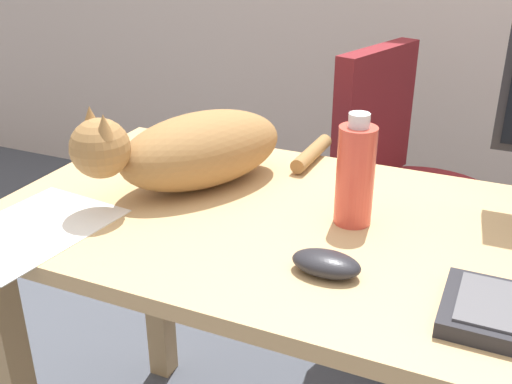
{
  "coord_description": "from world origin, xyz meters",
  "views": [
    {
      "loc": [
        0.15,
        -0.93,
        1.25
      ],
      "look_at": [
        -0.25,
        -0.04,
        0.8
      ],
      "focal_mm": 42.68,
      "sensor_mm": 36.0,
      "label": 1
    }
  ],
  "objects_px": {
    "water_bottle": "(355,174)",
    "office_chair": "(405,225)",
    "cat": "(193,149)",
    "computer_mouse": "(326,263)"
  },
  "relations": [
    {
      "from": "computer_mouse",
      "to": "water_bottle",
      "type": "xyz_separation_m",
      "value": [
        -0.01,
        0.19,
        0.08
      ]
    },
    {
      "from": "office_chair",
      "to": "water_bottle",
      "type": "xyz_separation_m",
      "value": [
        0.01,
        -0.71,
        0.45
      ]
    },
    {
      "from": "water_bottle",
      "to": "office_chair",
      "type": "bearing_deg",
      "value": 91.05
    },
    {
      "from": "cat",
      "to": "water_bottle",
      "type": "xyz_separation_m",
      "value": [
        0.34,
        -0.02,
        0.01
      ]
    },
    {
      "from": "cat",
      "to": "computer_mouse",
      "type": "height_order",
      "value": "cat"
    },
    {
      "from": "cat",
      "to": "water_bottle",
      "type": "relative_size",
      "value": 2.62
    },
    {
      "from": "cat",
      "to": "water_bottle",
      "type": "distance_m",
      "value": 0.34
    },
    {
      "from": "cat",
      "to": "office_chair",
      "type": "bearing_deg",
      "value": 64.61
    },
    {
      "from": "computer_mouse",
      "to": "water_bottle",
      "type": "bearing_deg",
      "value": 93.43
    },
    {
      "from": "cat",
      "to": "water_bottle",
      "type": "height_order",
      "value": "water_bottle"
    }
  ]
}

